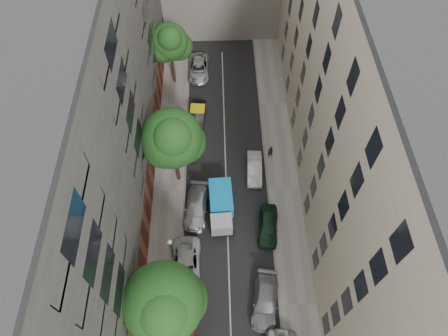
{
  "coord_description": "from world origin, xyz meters",
  "views": [
    {
      "loc": [
        -0.69,
        -19.62,
        33.05
      ],
      "look_at": [
        -0.26,
        -1.5,
        6.0
      ],
      "focal_mm": 32.0,
      "sensor_mm": 36.0,
      "label": 1
    }
  ],
  "objects_px": {
    "tree_near": "(165,304)",
    "pedestrian": "(270,151)",
    "car_right_2": "(268,226)",
    "car_right_1": "(265,301)",
    "car_left_1": "(188,312)",
    "car_left_4": "(191,141)",
    "car_left_6": "(199,68)",
    "tarp_truck": "(221,206)",
    "tree_mid": "(173,141)",
    "tree_far": "(170,44)",
    "lamp_post": "(173,253)",
    "car_left_2": "(186,266)",
    "car_left_3": "(196,207)",
    "car_right_3": "(254,169)",
    "car_left_5": "(198,115)"
  },
  "relations": [
    {
      "from": "tree_near",
      "to": "pedestrian",
      "type": "relative_size",
      "value": 5.59
    },
    {
      "from": "car_right_2",
      "to": "car_right_1",
      "type": "bearing_deg",
      "value": -90.45
    },
    {
      "from": "car_left_1",
      "to": "car_left_4",
      "type": "relative_size",
      "value": 0.97
    },
    {
      "from": "car_left_4",
      "to": "car_left_6",
      "type": "xyz_separation_m",
      "value": [
        0.72,
        10.85,
        -0.04
      ]
    },
    {
      "from": "tarp_truck",
      "to": "tree_mid",
      "type": "xyz_separation_m",
      "value": [
        -3.95,
        3.7,
        5.01
      ]
    },
    {
      "from": "tree_far",
      "to": "pedestrian",
      "type": "distance_m",
      "value": 15.48
    },
    {
      "from": "tree_near",
      "to": "tree_mid",
      "type": "xyz_separation_m",
      "value": [
        -0.0,
        13.41,
        0.72
      ]
    },
    {
      "from": "tree_far",
      "to": "lamp_post",
      "type": "height_order",
      "value": "tree_far"
    },
    {
      "from": "car_left_2",
      "to": "pedestrian",
      "type": "height_order",
      "value": "pedestrian"
    },
    {
      "from": "car_left_3",
      "to": "car_right_2",
      "type": "bearing_deg",
      "value": -10.94
    },
    {
      "from": "car_left_3",
      "to": "tree_mid",
      "type": "distance_m",
      "value": 6.75
    },
    {
      "from": "car_left_2",
      "to": "pedestrian",
      "type": "xyz_separation_m",
      "value": [
        8.1,
        11.59,
        0.17
      ]
    },
    {
      "from": "car_left_4",
      "to": "lamp_post",
      "type": "distance_m",
      "value": 13.77
    },
    {
      "from": "car_left_1",
      "to": "car_right_3",
      "type": "height_order",
      "value": "car_left_1"
    },
    {
      "from": "car_left_2",
      "to": "car_left_3",
      "type": "height_order",
      "value": "car_left_2"
    },
    {
      "from": "tarp_truck",
      "to": "car_left_6",
      "type": "distance_m",
      "value": 18.88
    },
    {
      "from": "pedestrian",
      "to": "car_right_1",
      "type": "bearing_deg",
      "value": 71.81
    },
    {
      "from": "car_left_1",
      "to": "lamp_post",
      "type": "height_order",
      "value": "lamp_post"
    },
    {
      "from": "car_left_5",
      "to": "car_left_6",
      "type": "xyz_separation_m",
      "value": [
        0.0,
        7.25,
        0.05
      ]
    },
    {
      "from": "car_left_5",
      "to": "tree_far",
      "type": "xyz_separation_m",
      "value": [
        -2.72,
        5.64,
        4.9
      ]
    },
    {
      "from": "lamp_post",
      "to": "pedestrian",
      "type": "bearing_deg",
      "value": 53.03
    },
    {
      "from": "car_left_1",
      "to": "pedestrian",
      "type": "xyz_separation_m",
      "value": [
        7.79,
        15.36,
        0.2
      ]
    },
    {
      "from": "car_left_6",
      "to": "tree_near",
      "type": "bearing_deg",
      "value": -93.73
    },
    {
      "from": "car_left_1",
      "to": "car_left_6",
      "type": "bearing_deg",
      "value": 96.41
    },
    {
      "from": "car_left_1",
      "to": "tarp_truck",
      "type": "bearing_deg",
      "value": 80.6
    },
    {
      "from": "car_left_6",
      "to": "tree_mid",
      "type": "relative_size",
      "value": 0.55
    },
    {
      "from": "car_left_6",
      "to": "pedestrian",
      "type": "xyz_separation_m",
      "value": [
        7.3,
        -12.46,
        0.2
      ]
    },
    {
      "from": "car_right_1",
      "to": "tree_far",
      "type": "distance_m",
      "value": 27.2
    },
    {
      "from": "car_left_4",
      "to": "pedestrian",
      "type": "xyz_separation_m",
      "value": [
        8.02,
        -1.61,
        0.16
      ]
    },
    {
      "from": "car_left_4",
      "to": "car_right_2",
      "type": "bearing_deg",
      "value": -49.89
    },
    {
      "from": "car_right_3",
      "to": "tree_far",
      "type": "distance_m",
      "value": 15.95
    },
    {
      "from": "car_left_1",
      "to": "car_left_2",
      "type": "relative_size",
      "value": 0.81
    },
    {
      "from": "tree_mid",
      "to": "lamp_post",
      "type": "relative_size",
      "value": 1.48
    },
    {
      "from": "lamp_post",
      "to": "car_right_1",
      "type": "bearing_deg",
      "value": -21.69
    },
    {
      "from": "car_left_2",
      "to": "tree_mid",
      "type": "relative_size",
      "value": 0.57
    },
    {
      "from": "tarp_truck",
      "to": "car_left_4",
      "type": "distance_m",
      "value": 8.44
    },
    {
      "from": "car_left_6",
      "to": "pedestrian",
      "type": "distance_m",
      "value": 14.44
    },
    {
      "from": "car_left_4",
      "to": "car_right_3",
      "type": "bearing_deg",
      "value": -24.99
    },
    {
      "from": "car_left_4",
      "to": "lamp_post",
      "type": "height_order",
      "value": "lamp_post"
    },
    {
      "from": "car_left_5",
      "to": "car_right_3",
      "type": "relative_size",
      "value": 0.99
    },
    {
      "from": "car_left_3",
      "to": "car_left_4",
      "type": "distance_m",
      "value": 7.63
    },
    {
      "from": "tree_near",
      "to": "tree_mid",
      "type": "height_order",
      "value": "tree_mid"
    },
    {
      "from": "car_left_3",
      "to": "car_left_5",
      "type": "relative_size",
      "value": 1.24
    },
    {
      "from": "car_right_2",
      "to": "car_left_5",
      "type": "bearing_deg",
      "value": 122.27
    },
    {
      "from": "tarp_truck",
      "to": "pedestrian",
      "type": "height_order",
      "value": "tarp_truck"
    },
    {
      "from": "car_left_2",
      "to": "car_right_1",
      "type": "relative_size",
      "value": 1.1
    },
    {
      "from": "car_left_4",
      "to": "pedestrian",
      "type": "bearing_deg",
      "value": -7.62
    },
    {
      "from": "car_left_5",
      "to": "tree_near",
      "type": "distance_m",
      "value": 21.83
    },
    {
      "from": "car_right_1",
      "to": "tree_far",
      "type": "height_order",
      "value": "tree_far"
    },
    {
      "from": "car_right_2",
      "to": "car_right_3",
      "type": "relative_size",
      "value": 1.06
    }
  ]
}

